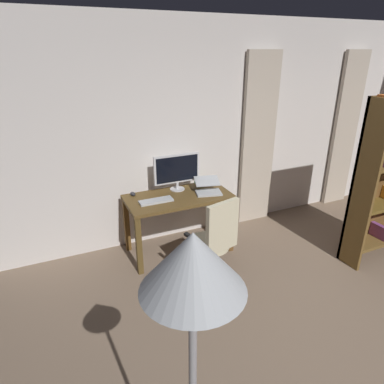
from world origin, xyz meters
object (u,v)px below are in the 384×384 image
(computer_mouse, at_px, (133,194))
(floor_lamp, at_px, (193,302))
(office_chair, at_px, (212,249))
(mug_coffee, at_px, (200,181))
(computer_keyboard, at_px, (156,201))
(computer_monitor, at_px, (177,170))
(laptop, at_px, (208,188))
(desk, at_px, (179,204))

(computer_mouse, distance_m, floor_lamp, 3.01)
(office_chair, relative_size, mug_coffee, 7.97)
(computer_keyboard, bearing_deg, floor_lamp, 74.81)
(computer_monitor, distance_m, computer_mouse, 0.60)
(office_chair, height_order, computer_keyboard, office_chair)
(computer_mouse, bearing_deg, laptop, 161.84)
(office_chair, relative_size, laptop, 2.79)
(office_chair, bearing_deg, computer_keyboard, 99.07)
(office_chair, bearing_deg, computer_monitor, 74.40)
(desk, relative_size, floor_lamp, 0.68)
(computer_keyboard, height_order, mug_coffee, mug_coffee)
(computer_keyboard, xyz_separation_m, floor_lamp, (0.69, 2.55, 0.82))
(computer_monitor, bearing_deg, office_chair, 88.19)
(desk, bearing_deg, computer_keyboard, 10.68)
(office_chair, xyz_separation_m, floor_lamp, (1.02, 1.78, 1.10))
(desk, bearing_deg, floor_lamp, 69.21)
(laptop, relative_size, mug_coffee, 2.86)
(computer_monitor, height_order, mug_coffee, computer_monitor)
(desk, relative_size, computer_keyboard, 3.24)
(desk, bearing_deg, computer_mouse, -26.01)
(computer_monitor, bearing_deg, laptop, 142.54)
(computer_keyboard, height_order, laptop, laptop)
(computer_keyboard, bearing_deg, office_chair, 112.86)
(desk, relative_size, computer_monitor, 2.15)
(desk, xyz_separation_m, computer_mouse, (0.49, -0.24, 0.13))
(office_chair, relative_size, computer_mouse, 10.49)
(computer_monitor, bearing_deg, computer_mouse, -4.78)
(desk, distance_m, mug_coffee, 0.46)
(mug_coffee, bearing_deg, computer_mouse, -2.39)
(desk, distance_m, floor_lamp, 2.95)
(computer_mouse, distance_m, mug_coffee, 0.87)
(computer_keyboard, bearing_deg, computer_monitor, -145.33)
(computer_keyboard, bearing_deg, laptop, -178.84)
(floor_lamp, bearing_deg, laptop, -117.89)
(desk, xyz_separation_m, mug_coffee, (-0.38, -0.20, 0.16))
(office_chair, distance_m, laptop, 0.91)
(computer_mouse, bearing_deg, desk, 153.99)
(office_chair, bearing_deg, desk, 78.22)
(computer_keyboard, bearing_deg, mug_coffee, -159.22)
(office_chair, xyz_separation_m, computer_keyboard, (0.33, -0.78, 0.28))
(office_chair, bearing_deg, computer_mouse, 102.03)
(desk, distance_m, computer_keyboard, 0.33)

